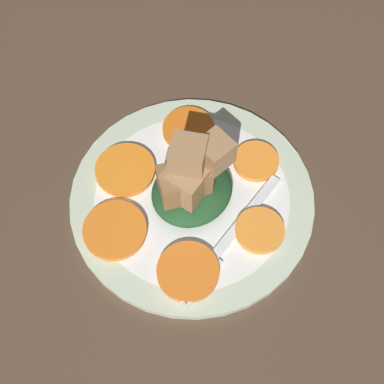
# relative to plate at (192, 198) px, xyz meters

# --- Properties ---
(table_slab) EXTENTS (1.20, 1.20, 0.02)m
(table_slab) POSITION_rel_plate_xyz_m (0.00, 0.00, -0.02)
(table_slab) COLOR #4C3828
(table_slab) RESTS_ON ground
(plate) EXTENTS (0.29, 0.29, 0.01)m
(plate) POSITION_rel_plate_xyz_m (0.00, 0.00, 0.00)
(plate) COLOR beige
(plate) RESTS_ON table_slab
(carrot_slice_0) EXTENTS (0.06, 0.06, 0.01)m
(carrot_slice_0) POSITION_rel_plate_xyz_m (0.02, -0.09, 0.01)
(carrot_slice_0) COLOR orange
(carrot_slice_0) RESTS_ON plate
(carrot_slice_1) EXTENTS (0.06, 0.06, 0.01)m
(carrot_slice_1) POSITION_rel_plate_xyz_m (0.09, -0.03, 0.01)
(carrot_slice_1) COLOR orange
(carrot_slice_1) RESTS_ON plate
(carrot_slice_2) EXTENTS (0.07, 0.07, 0.01)m
(carrot_slice_2) POSITION_rel_plate_xyz_m (0.07, 0.07, 0.01)
(carrot_slice_2) COLOR orange
(carrot_slice_2) RESTS_ON plate
(carrot_slice_3) EXTENTS (0.07, 0.07, 0.01)m
(carrot_slice_3) POSITION_rel_plate_xyz_m (-0.03, 0.08, 0.01)
(carrot_slice_3) COLOR orange
(carrot_slice_3) RESTS_ON plate
(carrot_slice_4) EXTENTS (0.07, 0.07, 0.01)m
(carrot_slice_4) POSITION_rel_plate_xyz_m (-0.09, 0.03, 0.01)
(carrot_slice_4) COLOR orange
(carrot_slice_4) RESTS_ON plate
(carrot_slice_5) EXTENTS (0.07, 0.07, 0.01)m
(carrot_slice_5) POSITION_rel_plate_xyz_m (-0.07, -0.06, 0.01)
(carrot_slice_5) COLOR orange
(carrot_slice_5) RESTS_ON plate
(center_pile) EXTENTS (0.10, 0.09, 0.10)m
(center_pile) POSITION_rel_plate_xyz_m (0.00, 0.00, 0.04)
(center_pile) COLOR #1E4723
(center_pile) RESTS_ON plate
(fork) EXTENTS (0.19, 0.04, 0.00)m
(fork) POSITION_rel_plate_xyz_m (-0.01, -0.07, 0.01)
(fork) COLOR silver
(fork) RESTS_ON plate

